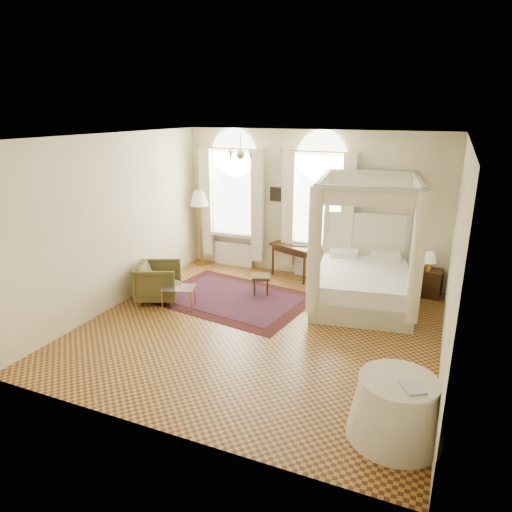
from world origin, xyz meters
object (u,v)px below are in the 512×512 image
(coffee_table, at_px, (178,289))
(side_table, at_px, (396,408))
(stool, at_px, (261,279))
(nightstand, at_px, (431,283))
(writing_desk, at_px, (294,249))
(floor_lamp, at_px, (200,202))
(canopy_bed, at_px, (363,277))
(armchair, at_px, (158,282))

(coffee_table, xyz_separation_m, side_table, (4.32, -2.13, -0.02))
(stool, bearing_deg, nightstand, 20.77)
(writing_desk, distance_m, stool, 1.32)
(nightstand, xyz_separation_m, floor_lamp, (-5.40, 0.00, 1.28))
(stool, height_order, floor_lamp, floor_lamp)
(writing_desk, height_order, side_table, writing_desk)
(side_table, bearing_deg, writing_desk, 121.14)
(writing_desk, bearing_deg, canopy_bed, -28.57)
(nightstand, distance_m, side_table, 4.68)
(coffee_table, bearing_deg, canopy_bed, 26.43)
(canopy_bed, distance_m, floor_lamp, 4.38)
(canopy_bed, distance_m, stool, 2.07)
(nightstand, height_order, coffee_table, nightstand)
(nightstand, distance_m, writing_desk, 3.00)
(stool, distance_m, armchair, 2.10)
(nightstand, height_order, stool, nightstand)
(canopy_bed, bearing_deg, side_table, -73.74)
(stool, bearing_deg, writing_desk, 76.30)
(canopy_bed, bearing_deg, nightstand, 37.31)
(writing_desk, distance_m, armchair, 3.15)
(nightstand, bearing_deg, stool, -159.23)
(coffee_table, height_order, floor_lamp, floor_lamp)
(nightstand, bearing_deg, canopy_bed, -142.69)
(stool, bearing_deg, coffee_table, -132.30)
(canopy_bed, relative_size, writing_desk, 2.23)
(armchair, bearing_deg, writing_desk, -65.73)
(canopy_bed, height_order, side_table, canopy_bed)
(writing_desk, xyz_separation_m, armchair, (-2.11, -2.33, -0.28))
(writing_desk, bearing_deg, side_table, -58.86)
(side_table, bearing_deg, canopy_bed, 106.26)
(canopy_bed, relative_size, side_table, 2.31)
(writing_desk, relative_size, stool, 2.48)
(coffee_table, bearing_deg, writing_desk, 59.68)
(canopy_bed, relative_size, stool, 5.54)
(canopy_bed, xyz_separation_m, floor_lamp, (-4.16, 0.95, 1.00))
(coffee_table, bearing_deg, floor_lamp, 110.08)
(writing_desk, relative_size, armchair, 1.37)
(nightstand, bearing_deg, floor_lamp, 180.00)
(armchair, bearing_deg, side_table, -139.07)
(stool, bearing_deg, canopy_bed, 8.33)
(armchair, bearing_deg, canopy_bed, -93.81)
(armchair, bearing_deg, floor_lamp, -15.87)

